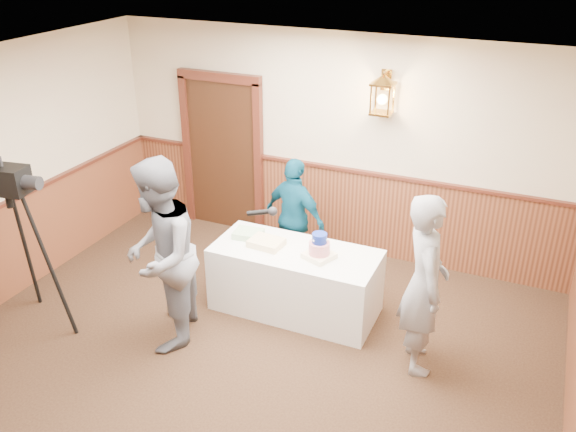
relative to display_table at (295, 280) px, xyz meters
name	(u,v)px	position (x,y,z in m)	size (l,w,h in m)	color
ground	(196,418)	(-0.14, -1.90, -0.38)	(7.00, 7.00, 0.00)	black
room_shell	(207,242)	(-0.19, -1.45, 1.15)	(6.02, 7.02, 2.81)	beige
display_table	(295,280)	(0.00, 0.00, 0.00)	(1.80, 0.80, 0.75)	silver
tiered_cake	(319,249)	(0.29, -0.05, 0.49)	(0.36, 0.36, 0.29)	#FFEBC3
sheet_cake_yellow	(266,243)	(-0.33, -0.03, 0.41)	(0.36, 0.27, 0.07)	#DFBB85
sheet_cake_green	(248,234)	(-0.61, 0.07, 0.41)	(0.31, 0.25, 0.07)	#87C08A
interviewer	(160,256)	(-1.00, -1.04, 0.62)	(1.67, 1.17, 1.99)	slate
baker	(424,284)	(1.45, -0.36, 0.53)	(0.66, 0.43, 1.81)	gray
assistant_p	(295,218)	(-0.33, 0.75, 0.36)	(0.87, 0.36, 1.48)	navy
tv_camera_rig	(22,260)	(-2.42, -1.43, 0.45)	(0.73, 0.67, 1.84)	black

